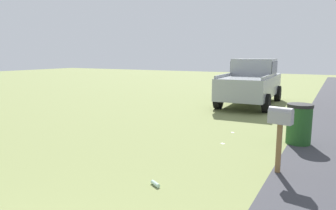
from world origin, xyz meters
The scene contains 6 objects.
mailbox centered at (5.93, -1.23, 1.02)m, with size 0.27×0.46×1.29m.
pickup_truck centered at (14.17, 1.36, 1.11)m, with size 5.33×2.41×2.09m.
trash_bin centered at (8.24, -1.34, 0.52)m, with size 0.64×0.64×1.03m.
litter_bottle_midfield_b centered at (4.23, 0.52, 0.04)m, with size 0.07×0.07×0.22m, color #B2D8BF.
litter_wrapper_near_hydrant centered at (7.29, 0.35, 0.00)m, with size 0.12×0.08×0.01m, color silver.
litter_wrapper_far_scatter centered at (8.54, 0.48, 0.00)m, with size 0.12×0.08×0.01m, color silver.
Camera 1 is at (-0.10, -2.14, 2.26)m, focal length 32.88 mm.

